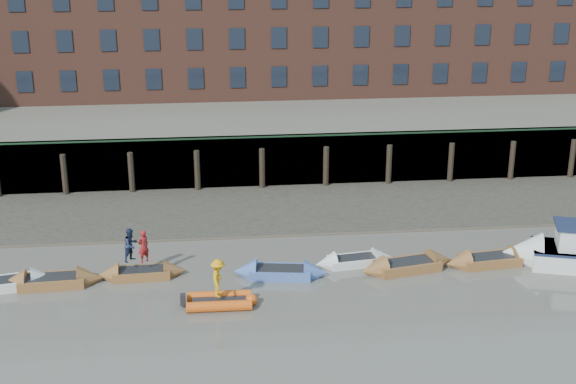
{
  "coord_description": "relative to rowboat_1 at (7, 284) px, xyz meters",
  "views": [
    {
      "loc": [
        -1.22,
        -25.4,
        16.54
      ],
      "look_at": [
        2.61,
        12.0,
        3.2
      ],
      "focal_mm": 50.0,
      "sensor_mm": 36.0,
      "label": 1
    }
  ],
  "objects": [
    {
      "name": "foreshore",
      "position": [
        10.73,
        8.91,
        -0.23
      ],
      "size": [
        110.0,
        8.0,
        0.5
      ],
      "primitive_type": "cube",
      "color": "#3D382F",
      "rests_on": "ground"
    },
    {
      "name": "mud_band",
      "position": [
        10.73,
        5.51,
        -0.23
      ],
      "size": [
        110.0,
        1.6,
        0.1
      ],
      "primitive_type": "cube",
      "color": "#4C4336",
      "rests_on": "ground"
    },
    {
      "name": "river_wall",
      "position": [
        10.73,
        13.29,
        1.37
      ],
      "size": [
        110.0,
        1.23,
        3.3
      ],
      "color": "#2D2A26",
      "rests_on": "ground"
    },
    {
      "name": "bank_terrace",
      "position": [
        10.73,
        26.91,
        1.37
      ],
      "size": [
        110.0,
        28.0,
        3.2
      ],
      "primitive_type": "cube",
      "color": "#5E594D",
      "rests_on": "ground"
    },
    {
      "name": "rowboat_1",
      "position": [
        0.0,
        0.0,
        0.0
      ],
      "size": [
        4.55,
        2.14,
        1.27
      ],
      "rotation": [
        0.0,
        0.0,
        0.21
      ],
      "color": "silver",
      "rests_on": "ground"
    },
    {
      "name": "rowboat_2",
      "position": [
        2.05,
        0.04,
        0.01
      ],
      "size": [
        4.7,
        1.6,
        1.34
      ],
      "rotation": [
        0.0,
        0.0,
        0.06
      ],
      "color": "brown",
      "rests_on": "ground"
    },
    {
      "name": "rowboat_3",
      "position": [
        6.11,
        0.54,
        -0.01
      ],
      "size": [
        4.22,
        1.4,
        1.21
      ],
      "rotation": [
        0.0,
        0.0,
        0.05
      ],
      "color": "brown",
      "rests_on": "ground"
    },
    {
      "name": "rowboat_4",
      "position": [
        12.67,
        -0.07,
        0.01
      ],
      "size": [
        4.64,
        1.96,
        1.3
      ],
      "rotation": [
        0.0,
        0.0,
        -0.15
      ],
      "color": "#4563AD",
      "rests_on": "ground"
    },
    {
      "name": "rowboat_5",
      "position": [
        16.42,
        0.93,
        -0.02
      ],
      "size": [
        4.09,
        1.7,
        1.15
      ],
      "rotation": [
        0.0,
        0.0,
        0.14
      ],
      "color": "silver",
      "rests_on": "ground"
    },
    {
      "name": "rowboat_6",
      "position": [
        18.85,
        0.02,
        0.02
      ],
      "size": [
        4.95,
        2.33,
        1.38
      ],
      "rotation": [
        0.0,
        0.0,
        0.21
      ],
      "color": "brown",
      "rests_on": "ground"
    },
    {
      "name": "rowboat_7",
      "position": [
        23.03,
        0.26,
        0.01
      ],
      "size": [
        4.68,
        1.84,
        1.32
      ],
      "rotation": [
        0.0,
        0.0,
        0.11
      ],
      "color": "brown",
      "rests_on": "ground"
    },
    {
      "name": "rib_tender",
      "position": [
        9.84,
        -2.75,
        0.01
      ],
      "size": [
        3.13,
        1.5,
        0.54
      ],
      "rotation": [
        0.0,
        0.0,
        -0.01
      ],
      "color": "#DE5413",
      "rests_on": "ground"
    },
    {
      "name": "motor_launch",
      "position": [
        26.62,
        -0.27,
        0.49
      ],
      "size": [
        7.2,
        4.15,
        2.83
      ],
      "rotation": [
        0.0,
        0.0,
        2.84
      ],
      "color": "silver",
      "rests_on": "ground"
    },
    {
      "name": "person_rower_a",
      "position": [
        6.28,
        0.48,
        1.39
      ],
      "size": [
        0.7,
        0.66,
        1.6
      ],
      "primitive_type": "imported",
      "rotation": [
        0.0,
        0.0,
        3.81
      ],
      "color": "maroon",
      "rests_on": "rowboat_3"
    },
    {
      "name": "person_rower_b",
      "position": [
        5.7,
        0.68,
        1.4
      ],
      "size": [
        0.98,
        1.0,
        1.63
      ],
      "primitive_type": "imported",
      "rotation": [
        0.0,
        0.0,
        0.88
      ],
      "color": "#19233F",
      "rests_on": "rowboat_3"
    },
    {
      "name": "person_rib_crew",
      "position": [
        9.7,
        -2.79,
        1.15
      ],
      "size": [
        0.76,
        1.18,
        1.73
      ],
      "primitive_type": "imported",
      "rotation": [
        0.0,
        0.0,
        1.46
      ],
      "color": "orange",
      "rests_on": "rib_tender"
    }
  ]
}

